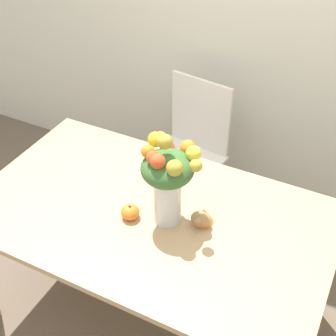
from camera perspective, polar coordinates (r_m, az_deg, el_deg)
name	(u,v)px	position (r m, az deg, el deg)	size (l,w,h in m)	color
ground_plane	(153,310)	(2.63, -1.82, -16.88)	(12.00, 12.00, 0.00)	brown
dining_table	(150,226)	(2.14, -2.17, -7.02)	(1.59, 0.94, 0.72)	tan
flower_vase	(168,177)	(1.90, 0.03, -1.08)	(0.27, 0.27, 0.44)	silver
pumpkin	(130,212)	(2.04, -4.65, -5.36)	(0.08, 0.08, 0.07)	orange
turkey_figurine	(202,217)	(2.01, 4.22, -5.97)	(0.09, 0.12, 0.08)	#A87A4C
dining_chair_near_window	(188,153)	(2.84, 2.45, 1.88)	(0.48, 0.48, 0.91)	white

